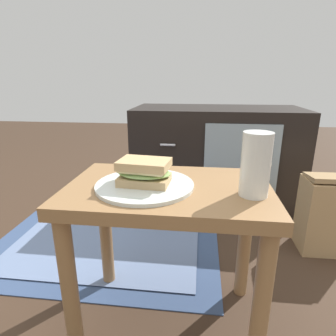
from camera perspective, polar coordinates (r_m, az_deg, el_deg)
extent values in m
plane|color=#3D2B1E|center=(1.04, 0.07, -27.97)|extent=(8.00, 8.00, 0.00)
cube|color=olive|center=(0.78, 0.08, -4.72)|extent=(0.56, 0.36, 0.04)
cylinder|color=olive|center=(0.85, -19.30, -22.09)|extent=(0.04, 0.04, 0.43)
cylinder|color=olive|center=(0.80, 18.35, -24.96)|extent=(0.04, 0.04, 0.43)
cylinder|color=olive|center=(1.06, -12.50, -12.51)|extent=(0.04, 0.04, 0.43)
cylinder|color=olive|center=(1.03, 15.25, -14.02)|extent=(0.04, 0.04, 0.43)
cube|color=black|center=(1.73, 9.59, 2.37)|extent=(0.96, 0.44, 0.58)
cube|color=#8C9EA8|center=(1.52, 14.47, 0.37)|extent=(0.38, 0.01, 0.44)
cylinder|color=silver|center=(1.49, -0.05, 4.70)|extent=(0.08, 0.01, 0.01)
cylinder|color=silver|center=(1.55, -0.05, -3.25)|extent=(0.08, 0.01, 0.01)
cube|color=#384C72|center=(1.45, -11.52, -13.31)|extent=(1.03, 0.85, 0.01)
cube|color=slate|center=(1.44, -11.54, -13.16)|extent=(0.85, 0.70, 0.00)
cylinder|color=silver|center=(0.77, -4.72, -3.47)|extent=(0.27, 0.27, 0.01)
cube|color=tan|center=(0.76, -4.75, -2.35)|extent=(0.14, 0.10, 0.02)
ellipsoid|color=#8CB260|center=(0.75, -4.79, -0.99)|extent=(0.15, 0.11, 0.02)
cube|color=beige|center=(0.75, -4.81, -0.20)|extent=(0.13, 0.10, 0.01)
cube|color=tan|center=(0.75, -4.84, 0.83)|extent=(0.14, 0.11, 0.02)
cylinder|color=silver|center=(0.72, 17.32, 0.66)|extent=(0.07, 0.07, 0.16)
cylinder|color=#B26014|center=(0.72, 17.22, -0.47)|extent=(0.07, 0.07, 0.12)
cylinder|color=white|center=(0.71, 17.71, 4.71)|extent=(0.07, 0.07, 0.01)
cube|color=tan|center=(1.43, 29.11, -8.39)|extent=(0.20, 0.16, 0.33)
cube|color=#987950|center=(1.37, 30.19, -1.77)|extent=(0.19, 0.14, 0.03)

